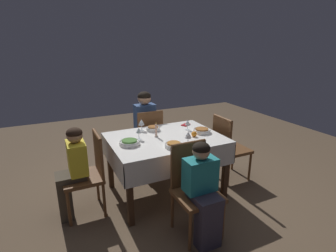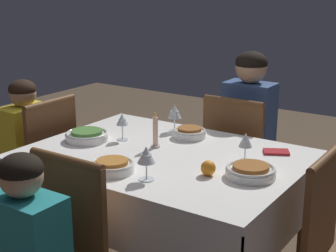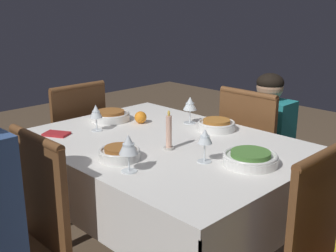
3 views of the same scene
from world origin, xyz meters
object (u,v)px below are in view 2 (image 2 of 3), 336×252
(wine_glass_south, at_px, (175,112))
(wine_glass_west, at_px, (246,141))
(candle_centerpiece, at_px, (155,134))
(bowl_south, at_px, (190,132))
(napkin_red_folded, at_px, (276,152))
(dining_table, at_px, (164,172))
(bowl_north, at_px, (112,166))
(bowl_west, at_px, (251,171))
(chair_south, at_px, (240,161))
(person_child_yellow, at_px, (20,151))
(wine_glass_north, at_px, (146,156))
(person_adult_denim, at_px, (252,130))
(orange_fruit, at_px, (208,168))
(bowl_east, at_px, (87,135))
(chair_east, at_px, (40,164))
(wine_glass_east, at_px, (122,121))

(wine_glass_south, height_order, wine_glass_west, wine_glass_south)
(candle_centerpiece, bearing_deg, bowl_south, -103.53)
(napkin_red_folded, bearing_deg, dining_table, 34.74)
(bowl_north, xyz_separation_m, wine_glass_west, (-0.43, -0.46, 0.07))
(bowl_south, distance_m, bowl_west, 0.62)
(chair_south, xyz_separation_m, person_child_yellow, (1.14, 0.73, 0.05))
(dining_table, xyz_separation_m, wine_glass_north, (-0.13, 0.32, 0.20))
(person_adult_denim, relative_size, napkin_red_folded, 7.87)
(person_adult_denim, xyz_separation_m, napkin_red_folded, (-0.40, 0.58, 0.10))
(orange_fruit, bearing_deg, bowl_east, -5.91)
(wine_glass_west, bearing_deg, candle_centerpiece, 7.95)
(dining_table, distance_m, wine_glass_south, 0.45)
(chair_south, bearing_deg, bowl_south, 78.05)
(bowl_south, distance_m, wine_glass_south, 0.17)
(candle_centerpiece, bearing_deg, person_adult_denim, -100.25)
(bowl_east, xyz_separation_m, wine_glass_west, (-0.84, -0.17, 0.07))
(bowl_east, bearing_deg, person_child_yellow, -6.04)
(chair_east, height_order, bowl_east, chair_east)
(chair_south, xyz_separation_m, bowl_west, (-0.43, 0.79, 0.28))
(chair_south, relative_size, napkin_red_folded, 6.22)
(person_child_yellow, xyz_separation_m, wine_glass_west, (-1.46, -0.11, 0.30))
(dining_table, height_order, chair_south, chair_south)
(person_child_yellow, distance_m, wine_glass_west, 1.49)
(wine_glass_north, distance_m, orange_fruit, 0.28)
(person_adult_denim, xyz_separation_m, person_child_yellow, (1.14, 0.88, -0.11))
(chair_south, height_order, wine_glass_east, chair_south)
(bowl_east, xyz_separation_m, wine_glass_east, (-0.15, -0.11, 0.08))
(wine_glass_south, height_order, wine_glass_east, wine_glass_south)
(candle_centerpiece, relative_size, napkin_red_folded, 1.24)
(chair_east, height_order, wine_glass_west, chair_east)
(wine_glass_east, height_order, napkin_red_folded, wine_glass_east)
(wine_glass_south, height_order, bowl_east, wine_glass_south)
(bowl_south, bearing_deg, wine_glass_south, -23.45)
(dining_table, bearing_deg, orange_fruit, 157.74)
(wine_glass_north, bearing_deg, wine_glass_west, -118.79)
(orange_fruit, bearing_deg, wine_glass_north, 44.97)
(chair_south, bearing_deg, person_child_yellow, 32.50)
(bowl_east, distance_m, candle_centerpiece, 0.39)
(chair_east, distance_m, bowl_west, 1.43)
(chair_south, xyz_separation_m, wine_glass_west, (-0.32, 0.62, 0.35))
(person_child_yellow, xyz_separation_m, bowl_west, (-1.57, 0.06, 0.22))
(wine_glass_west, relative_size, orange_fruit, 2.08)
(chair_south, relative_size, candle_centerpiece, 5.02)
(chair_east, height_order, napkin_red_folded, chair_east)
(person_adult_denim, bearing_deg, chair_south, 90.00)
(person_adult_denim, bearing_deg, bowl_north, 84.80)
(bowl_south, relative_size, wine_glass_north, 1.18)
(wine_glass_south, xyz_separation_m, bowl_north, (-0.12, 0.69, -0.08))
(orange_fruit, bearing_deg, wine_glass_south, -44.75)
(wine_glass_south, height_order, wine_glass_north, wine_glass_south)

